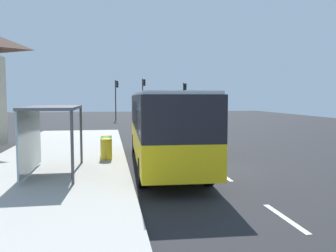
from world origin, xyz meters
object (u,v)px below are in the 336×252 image
at_px(white_van, 169,113).
at_px(traffic_light_near_side, 184,95).
at_px(traffic_light_far_side, 116,94).
at_px(sedan_near, 159,114).
at_px(sedan_far, 153,112).
at_px(recycling_bin_green, 106,147).
at_px(bus_shelter, 45,122).
at_px(recycling_bin_orange, 106,145).
at_px(bus, 163,124).
at_px(traffic_light_median, 143,93).
at_px(recycling_bin_yellow, 106,149).

distance_m(white_van, traffic_light_near_side, 8.73).
bearing_deg(traffic_light_far_side, sedan_near, -0.18).
relative_size(sedan_near, sedan_far, 1.00).
height_order(recycling_bin_green, bus_shelter, bus_shelter).
xyz_separation_m(recycling_bin_green, traffic_light_near_side, (9.70, 27.74, 2.55)).
distance_m(traffic_light_near_side, traffic_light_far_side, 8.64).
bearing_deg(white_van, recycling_bin_orange, -108.46).
xyz_separation_m(bus, traffic_light_near_side, (7.21, 29.32, 1.37)).
relative_size(traffic_light_near_side, traffic_light_median, 0.89).
relative_size(sedan_near, traffic_light_far_side, 0.86).
height_order(recycling_bin_green, traffic_light_median, traffic_light_median).
distance_m(sedan_near, bus_shelter, 33.01).
xyz_separation_m(white_van, traffic_light_median, (-1.80, 9.47, 2.21)).
xyz_separation_m(sedan_near, sedan_far, (0.00, 6.39, 0.00)).
bearing_deg(sedan_near, traffic_light_far_side, 179.82).
relative_size(recycling_bin_orange, traffic_light_median, 0.18).
height_order(bus, traffic_light_far_side, traffic_light_far_side).
distance_m(bus, sedan_near, 30.39).
relative_size(recycling_bin_green, traffic_light_median, 0.18).
xyz_separation_m(sedan_near, recycling_bin_orange, (-6.50, -27.83, -0.14)).
bearing_deg(traffic_light_far_side, bus_shelter, -95.94).
bearing_deg(bus_shelter, recycling_bin_orange, 60.95).
height_order(recycling_bin_yellow, traffic_light_median, traffic_light_median).
height_order(sedan_far, traffic_light_near_side, traffic_light_near_side).
distance_m(white_van, sedan_near, 8.67).
xyz_separation_m(sedan_near, recycling_bin_yellow, (-6.50, -29.23, -0.14)).
distance_m(sedan_far, traffic_light_median, 6.50).
relative_size(recycling_bin_orange, traffic_light_far_side, 0.19).
bearing_deg(traffic_light_median, recycling_bin_green, -98.90).
xyz_separation_m(sedan_far, bus_shelter, (-8.71, -38.20, 1.31)).
bearing_deg(bus, recycling_bin_orange, 137.54).
xyz_separation_m(recycling_bin_green, bus_shelter, (-2.21, -3.28, 1.44)).
relative_size(sedan_near, traffic_light_near_side, 0.92).
xyz_separation_m(bus, recycling_bin_yellow, (-2.49, 0.88, -1.19)).
relative_size(sedan_near, recycling_bin_green, 4.65).
height_order(sedan_far, recycling_bin_green, sedan_far).
bearing_deg(traffic_light_median, sedan_near, -23.20).
xyz_separation_m(recycling_bin_green, recycling_bin_orange, (0.00, 0.70, 0.00)).
distance_m(bus, traffic_light_median, 31.04).
bearing_deg(recycling_bin_green, sedan_far, 79.45).
height_order(traffic_light_near_side, bus_shelter, traffic_light_near_side).
bearing_deg(recycling_bin_orange, traffic_light_median, 80.89).
height_order(bus, traffic_light_near_side, traffic_light_near_side).
height_order(recycling_bin_yellow, traffic_light_far_side, traffic_light_far_side).
height_order(sedan_far, traffic_light_median, traffic_light_median).
height_order(traffic_light_median, bus_shelter, traffic_light_median).
xyz_separation_m(sedan_far, traffic_light_far_side, (-5.40, -6.37, 2.61)).
bearing_deg(traffic_light_near_side, recycling_bin_yellow, -108.83).
height_order(white_van, bus_shelter, bus_shelter).
distance_m(sedan_near, traffic_light_median, 3.45).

